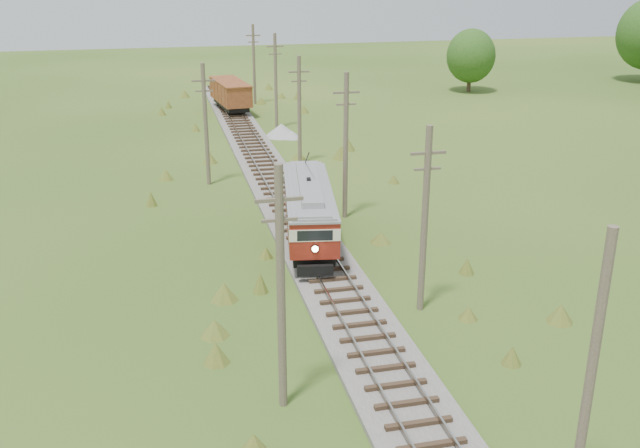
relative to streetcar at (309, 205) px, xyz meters
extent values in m
cube|color=#605B54|center=(0.00, 7.15, -2.25)|extent=(3.60, 96.00, 0.25)
cube|color=#726659|center=(-0.72, 7.15, -1.89)|extent=(0.08, 96.00, 0.17)
cube|color=#726659|center=(0.72, 7.15, -1.89)|extent=(0.08, 96.00, 0.17)
cube|color=#2D2116|center=(0.00, 7.15, -2.05)|extent=(2.40, 96.00, 0.16)
cube|color=black|center=(0.00, 0.00, -1.42)|extent=(3.63, 9.98, 0.40)
cube|color=maroon|center=(0.00, 0.00, -0.54)|extent=(4.13, 10.88, 0.97)
cube|color=beige|center=(0.00, 0.00, 0.26)|extent=(4.16, 10.93, 0.62)
cube|color=black|center=(0.00, 0.00, 0.26)|extent=(4.11, 10.47, 0.49)
cube|color=maroon|center=(0.00, 0.00, 0.70)|extent=(4.13, 10.88, 0.27)
cube|color=gray|center=(0.00, 0.00, 1.00)|extent=(4.19, 10.99, 0.34)
cube|color=gray|center=(0.00, 0.00, 1.30)|extent=(2.36, 8.04, 0.35)
sphere|color=#FFF2BF|center=(-0.85, -5.32, -0.40)|extent=(0.32, 0.32, 0.32)
cylinder|color=black|center=(0.25, 1.57, 2.30)|extent=(0.71, 4.08, 1.71)
cylinder|color=black|center=(-1.29, -3.86, -1.46)|extent=(0.22, 0.72, 0.71)
cylinder|color=black|center=(0.02, -4.07, -1.46)|extent=(0.22, 0.72, 0.71)
cylinder|color=black|center=(-0.02, 4.07, -1.46)|extent=(0.22, 0.72, 0.71)
cylinder|color=black|center=(1.29, 3.86, -1.46)|extent=(0.22, 0.72, 0.71)
cube|color=black|center=(0.00, 38.76, -1.46)|extent=(3.01, 7.60, 0.51)
cube|color=brown|center=(0.00, 38.76, -0.17)|extent=(3.64, 8.48, 2.06)
cube|color=brown|center=(0.00, 38.76, 0.90)|extent=(3.71, 8.65, 0.12)
cylinder|color=black|center=(-0.47, 36.22, -1.41)|extent=(0.22, 0.83, 0.82)
cylinder|color=black|center=(1.06, 36.40, -1.41)|extent=(0.22, 0.83, 0.82)
cylinder|color=black|center=(-1.06, 41.11, -1.41)|extent=(0.22, 0.83, 0.82)
cylinder|color=black|center=(0.47, 41.30, -1.41)|extent=(0.22, 0.83, 0.82)
cone|color=gray|center=(3.26, 26.76, -1.79)|extent=(3.13, 3.13, 1.17)
cone|color=gray|center=(4.04, 25.78, -2.04)|extent=(1.76, 1.76, 0.68)
cylinder|color=brown|center=(3.10, -21.85, 2.02)|extent=(0.30, 0.30, 8.80)
cylinder|color=brown|center=(3.30, -8.85, 1.92)|extent=(0.30, 0.30, 8.60)
cube|color=brown|center=(3.30, -8.85, 5.02)|extent=(1.60, 0.12, 0.12)
cube|color=brown|center=(3.30, -8.85, 4.32)|extent=(1.20, 0.10, 0.10)
cylinder|color=brown|center=(3.20, 4.15, 2.12)|extent=(0.30, 0.30, 9.00)
cube|color=brown|center=(3.20, 4.15, 5.42)|extent=(1.60, 0.12, 0.12)
cube|color=brown|center=(3.20, 4.15, 4.72)|extent=(1.20, 0.10, 0.10)
cylinder|color=brown|center=(3.00, 17.15, 1.82)|extent=(0.30, 0.30, 8.40)
cube|color=brown|center=(3.00, 17.15, 4.82)|extent=(1.60, 0.12, 0.12)
cube|color=brown|center=(3.00, 17.15, 4.12)|extent=(1.20, 0.10, 0.10)
cylinder|color=brown|center=(3.40, 30.15, 2.07)|extent=(0.30, 0.30, 8.90)
cube|color=brown|center=(3.40, 30.15, 5.32)|extent=(1.60, 0.12, 0.12)
cube|color=brown|center=(3.40, 30.15, 4.62)|extent=(1.20, 0.10, 0.10)
cylinder|color=brown|center=(3.20, 43.15, 1.97)|extent=(0.30, 0.30, 8.70)
cube|color=brown|center=(3.20, 43.15, 5.12)|extent=(1.60, 0.12, 0.12)
cube|color=brown|center=(3.20, 43.15, 4.42)|extent=(1.20, 0.10, 0.10)
cylinder|color=brown|center=(-4.20, -14.85, 2.12)|extent=(0.30, 0.30, 9.00)
cube|color=brown|center=(-4.20, -14.85, 5.42)|extent=(1.60, 0.12, 0.12)
cube|color=brown|center=(-4.20, -14.85, 4.72)|extent=(1.20, 0.10, 0.10)
cylinder|color=brown|center=(-4.50, 13.15, 1.92)|extent=(0.30, 0.30, 8.60)
cube|color=brown|center=(-4.50, 13.15, 5.02)|extent=(1.60, 0.12, 0.12)
cube|color=brown|center=(-4.50, 13.15, 4.32)|extent=(1.20, 0.10, 0.10)
cylinder|color=#38281C|center=(30.00, 45.15, -1.12)|extent=(0.50, 0.50, 2.52)
ellipsoid|color=#254C16|center=(30.00, 45.15, 1.96)|extent=(5.88, 5.88, 6.47)
camera|label=1|loc=(-7.89, -36.48, 12.65)|focal=40.00mm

